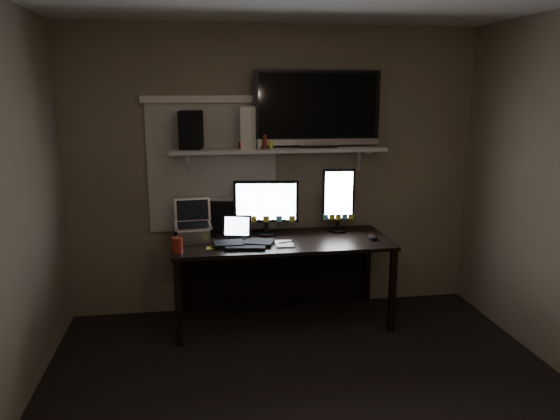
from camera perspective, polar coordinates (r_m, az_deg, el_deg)
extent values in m
plane|color=black|center=(3.58, 4.01, -20.73)|extent=(3.60, 3.60, 0.00)
plane|color=brown|center=(4.82, -0.50, 4.03)|extent=(3.60, 0.00, 3.60)
cube|color=beige|center=(4.75, -7.07, 4.42)|extent=(1.10, 0.02, 1.10)
cube|color=black|center=(4.57, 0.20, -3.32)|extent=(1.80, 0.75, 0.03)
cube|color=black|center=(5.01, -0.44, -6.24)|extent=(1.80, 0.02, 0.70)
cube|color=black|center=(4.32, -10.59, -9.60)|extent=(0.05, 0.05, 0.70)
cube|color=black|center=(4.59, 11.66, -8.32)|extent=(0.05, 0.05, 0.70)
cube|color=black|center=(4.95, -10.38, -6.70)|extent=(0.05, 0.05, 0.70)
cube|color=black|center=(5.18, 9.09, -5.76)|extent=(0.05, 0.05, 0.70)
cube|color=beige|center=(4.62, -0.19, 6.35)|extent=(1.80, 0.35, 0.03)
cube|color=black|center=(4.66, -1.46, 0.28)|extent=(0.56, 0.13, 0.49)
cube|color=black|center=(4.79, 6.11, 1.03)|extent=(0.29, 0.07, 0.57)
cube|color=black|center=(4.42, -3.81, -3.49)|extent=(0.51, 0.26, 0.03)
ellipsoid|color=black|center=(4.64, 9.67, -2.83)|extent=(0.08, 0.11, 0.04)
cube|color=silver|center=(4.42, 0.43, -3.57)|extent=(0.15, 0.20, 0.01)
cube|color=black|center=(4.55, -4.56, -1.82)|extent=(0.26, 0.16, 0.21)
cube|color=black|center=(4.79, -6.30, -0.57)|extent=(0.26, 0.17, 0.31)
cube|color=#A8A8AC|center=(4.53, -9.09, -1.23)|extent=(0.32, 0.27, 0.33)
cylinder|color=maroon|center=(4.27, -10.68, -3.63)|extent=(0.10, 0.10, 0.12)
cube|color=black|center=(4.66, 3.91, 10.48)|extent=(1.06, 0.21, 0.64)
cube|color=silver|center=(4.56, -3.34, 8.60)|extent=(0.15, 0.30, 0.34)
cube|color=black|center=(4.57, -9.28, 8.26)|extent=(0.20, 0.23, 0.31)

